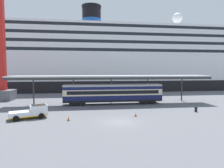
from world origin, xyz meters
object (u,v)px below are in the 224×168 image
(service_truck, at_px, (32,111))
(traffic_cone_near, at_px, (136,114))
(cruise_ship, at_px, (76,61))
(dockside_crane, at_px, (4,34))
(train_carriage, at_px, (113,93))
(quay_bollard, at_px, (196,109))
(traffic_cone_mid, at_px, (68,118))

(service_truck, relative_size, traffic_cone_near, 8.33)
(cruise_ship, bearing_deg, traffic_cone_near, -76.88)
(dockside_crane, bearing_deg, train_carriage, -19.82)
(train_carriage, xyz_separation_m, traffic_cone_near, (1.94, -11.07, -1.97))
(cruise_ship, relative_size, dockside_crane, 2.91)
(traffic_cone_near, bearing_deg, train_carriage, 99.93)
(quay_bollard, bearing_deg, cruise_ship, 115.84)
(service_truck, height_order, quay_bollard, service_truck)
(traffic_cone_near, height_order, quay_bollard, quay_bollard)
(service_truck, xyz_separation_m, traffic_cone_mid, (5.43, -2.20, -0.65))
(train_carriage, xyz_separation_m, quay_bollard, (12.92, -9.17, -1.78))
(train_carriage, relative_size, traffic_cone_mid, 28.85)
(cruise_ship, distance_m, train_carriage, 38.39)
(cruise_ship, height_order, traffic_cone_mid, cruise_ship)
(cruise_ship, height_order, service_truck, cruise_ship)
(service_truck, relative_size, quay_bollard, 5.81)
(train_carriage, relative_size, service_truck, 3.62)
(traffic_cone_mid, bearing_deg, quay_bollard, 8.23)
(cruise_ship, bearing_deg, train_carriage, -75.92)
(cruise_ship, distance_m, service_truck, 47.53)
(traffic_cone_near, relative_size, traffic_cone_mid, 0.96)
(cruise_ship, xyz_separation_m, train_carriage, (9.11, -36.34, -8.38))
(train_carriage, relative_size, dockside_crane, 0.41)
(cruise_ship, bearing_deg, traffic_cone_mid, -88.72)
(service_truck, bearing_deg, cruise_ship, 84.64)
(train_carriage, distance_m, traffic_cone_near, 11.41)
(cruise_ship, bearing_deg, quay_bollard, -64.16)
(service_truck, distance_m, dockside_crane, 25.87)
(service_truck, distance_m, traffic_cone_near, 15.45)
(traffic_cone_mid, bearing_deg, dockside_crane, 127.56)
(cruise_ship, distance_m, quay_bollard, 51.57)
(service_truck, height_order, dockside_crane, dockside_crane)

